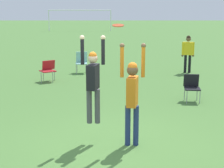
# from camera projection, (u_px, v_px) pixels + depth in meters

# --- Properties ---
(ground_plane) EXTENTS (120.00, 120.00, 0.00)m
(ground_plane) POSITION_uv_depth(u_px,v_px,m) (112.00, 144.00, 8.37)
(ground_plane) COLOR #4C7A38
(person_jumping) EXTENTS (0.55, 0.43, 1.96)m
(person_jumping) POSITION_uv_depth(u_px,v_px,m) (93.00, 78.00, 8.18)
(person_jumping) COLOR #4C4C51
(person_jumping) RESTS_ON ground_plane
(person_defending) EXTENTS (0.55, 0.44, 2.26)m
(person_defending) POSITION_uv_depth(u_px,v_px,m) (132.00, 92.00, 8.05)
(person_defending) COLOR navy
(person_defending) RESTS_ON ground_plane
(frisbee) EXTENTS (0.24, 0.24, 0.06)m
(frisbee) POSITION_uv_depth(u_px,v_px,m) (118.00, 25.00, 7.66)
(frisbee) COLOR #E04C23
(camping_chair_0) EXTENTS (0.53, 0.56, 0.86)m
(camping_chair_0) POSITION_uv_depth(u_px,v_px,m) (191.00, 85.00, 11.93)
(camping_chair_0) COLOR gray
(camping_chair_0) RESTS_ON ground_plane
(camping_chair_1) EXTENTS (0.56, 0.60, 0.94)m
(camping_chair_1) POSITION_uv_depth(u_px,v_px,m) (81.00, 61.00, 16.78)
(camping_chair_1) COLOR gray
(camping_chair_1) RESTS_ON ground_plane
(camping_chair_2) EXTENTS (0.74, 0.81, 0.82)m
(camping_chair_2) POSITION_uv_depth(u_px,v_px,m) (48.00, 69.00, 14.98)
(camping_chair_2) COLOR gray
(camping_chair_2) RESTS_ON ground_plane
(person_spectator_far) EXTENTS (0.58, 0.34, 1.67)m
(person_spectator_far) POSITION_uv_depth(u_px,v_px,m) (187.00, 51.00, 16.71)
(person_spectator_far) COLOR black
(person_spectator_far) RESTS_ON ground_plane
(soccer_goal) EXTENTS (7.10, 0.10, 2.35)m
(soccer_goal) POSITION_uv_depth(u_px,v_px,m) (79.00, 14.00, 42.05)
(soccer_goal) COLOR white
(soccer_goal) RESTS_ON ground_plane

